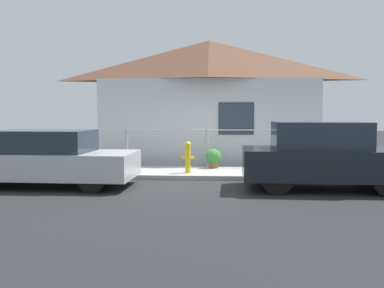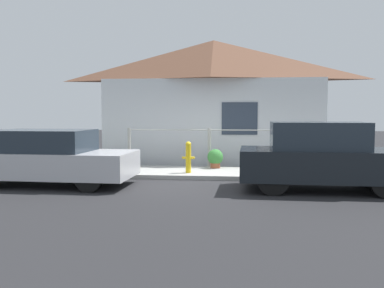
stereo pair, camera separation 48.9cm
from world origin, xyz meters
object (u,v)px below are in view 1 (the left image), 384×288
(potted_plant_by_fence, at_px, (79,156))
(car_left, at_px, (49,158))
(potted_plant_near_hydrant, at_px, (213,158))
(car_right, at_px, (324,156))
(fire_hydrant, at_px, (188,156))

(potted_plant_by_fence, bearing_deg, car_left, -85.20)
(potted_plant_near_hydrant, xyz_separation_m, potted_plant_by_fence, (-3.98, 0.02, 0.03))
(potted_plant_near_hydrant, bearing_deg, potted_plant_by_fence, 179.76)
(car_right, distance_m, potted_plant_near_hydrant, 3.68)
(potted_plant_by_fence, bearing_deg, potted_plant_near_hydrant, -0.24)
(potted_plant_near_hydrant, distance_m, potted_plant_by_fence, 3.98)
(car_left, height_order, car_right, car_right)
(fire_hydrant, xyz_separation_m, potted_plant_by_fence, (-3.32, 1.08, -0.12))
(car_right, bearing_deg, car_left, -178.40)
(car_right, xyz_separation_m, potted_plant_near_hydrant, (-2.48, 2.70, -0.34))
(car_left, relative_size, fire_hydrant, 4.68)
(car_left, xyz_separation_m, car_right, (6.23, -0.00, 0.09))
(car_left, height_order, potted_plant_by_fence, car_left)
(fire_hydrant, height_order, potted_plant_near_hydrant, fire_hydrant)
(car_left, bearing_deg, potted_plant_near_hydrant, 37.39)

